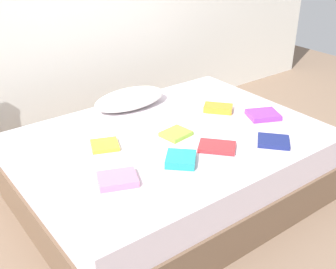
{
  "coord_description": "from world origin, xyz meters",
  "views": [
    {
      "loc": [
        -1.54,
        -2.0,
        1.81
      ],
      "look_at": [
        0.0,
        0.05,
        0.48
      ],
      "focal_mm": 45.05,
      "sensor_mm": 36.0,
      "label": 1
    }
  ],
  "objects_px": {
    "textbook_orange": "(218,108)",
    "textbook_navy": "(273,141)",
    "textbook_yellow": "(105,145)",
    "textbook_lime": "(176,134)",
    "bed": "(172,166)",
    "textbook_pink": "(117,179)",
    "textbook_teal": "(181,159)",
    "pillow": "(130,99)",
    "textbook_red": "(217,147)",
    "textbook_purple": "(263,115)"
  },
  "relations": [
    {
      "from": "textbook_orange",
      "to": "textbook_yellow",
      "type": "distance_m",
      "value": 0.96
    },
    {
      "from": "textbook_orange",
      "to": "textbook_red",
      "type": "relative_size",
      "value": 0.91
    },
    {
      "from": "pillow",
      "to": "textbook_purple",
      "type": "relative_size",
      "value": 2.7
    },
    {
      "from": "bed",
      "to": "textbook_purple",
      "type": "relative_size",
      "value": 9.2
    },
    {
      "from": "textbook_pink",
      "to": "textbook_purple",
      "type": "bearing_deg",
      "value": 25.69
    },
    {
      "from": "textbook_yellow",
      "to": "textbook_lime",
      "type": "relative_size",
      "value": 0.94
    },
    {
      "from": "textbook_purple",
      "to": "textbook_navy",
      "type": "xyz_separation_m",
      "value": [
        -0.25,
        -0.31,
        -0.0
      ]
    },
    {
      "from": "bed",
      "to": "textbook_orange",
      "type": "xyz_separation_m",
      "value": [
        0.51,
        0.1,
        0.28
      ]
    },
    {
      "from": "bed",
      "to": "textbook_navy",
      "type": "bearing_deg",
      "value": -47.53
    },
    {
      "from": "textbook_orange",
      "to": "textbook_yellow",
      "type": "height_order",
      "value": "textbook_orange"
    },
    {
      "from": "textbook_orange",
      "to": "textbook_navy",
      "type": "height_order",
      "value": "textbook_orange"
    },
    {
      "from": "textbook_pink",
      "to": "textbook_lime",
      "type": "relative_size",
      "value": 1.19
    },
    {
      "from": "bed",
      "to": "textbook_pink",
      "type": "bearing_deg",
      "value": -155.39
    },
    {
      "from": "pillow",
      "to": "textbook_purple",
      "type": "xyz_separation_m",
      "value": [
        0.68,
        -0.74,
        -0.05
      ]
    },
    {
      "from": "pillow",
      "to": "textbook_pink",
      "type": "distance_m",
      "value": 1.03
    },
    {
      "from": "pillow",
      "to": "textbook_teal",
      "type": "height_order",
      "value": "pillow"
    },
    {
      "from": "textbook_purple",
      "to": "textbook_yellow",
      "type": "height_order",
      "value": "textbook_purple"
    },
    {
      "from": "bed",
      "to": "textbook_lime",
      "type": "bearing_deg",
      "value": -70.1
    },
    {
      "from": "bed",
      "to": "textbook_red",
      "type": "bearing_deg",
      "value": -71.69
    },
    {
      "from": "bed",
      "to": "textbook_lime",
      "type": "relative_size",
      "value": 11.05
    },
    {
      "from": "textbook_navy",
      "to": "bed",
      "type": "bearing_deg",
      "value": -179.12
    },
    {
      "from": "textbook_pink",
      "to": "textbook_yellow",
      "type": "bearing_deg",
      "value": 91.82
    },
    {
      "from": "bed",
      "to": "pillow",
      "type": "height_order",
      "value": "pillow"
    },
    {
      "from": "textbook_orange",
      "to": "textbook_purple",
      "type": "distance_m",
      "value": 0.34
    },
    {
      "from": "bed",
      "to": "textbook_yellow",
      "type": "xyz_separation_m",
      "value": [
        -0.45,
        0.13,
        0.26
      ]
    },
    {
      "from": "textbook_orange",
      "to": "textbook_teal",
      "type": "height_order",
      "value": "textbook_orange"
    },
    {
      "from": "textbook_orange",
      "to": "textbook_teal",
      "type": "distance_m",
      "value": 0.81
    },
    {
      "from": "textbook_orange",
      "to": "textbook_pink",
      "type": "relative_size",
      "value": 0.98
    },
    {
      "from": "textbook_orange",
      "to": "textbook_purple",
      "type": "relative_size",
      "value": 0.97
    },
    {
      "from": "textbook_purple",
      "to": "pillow",
      "type": "bearing_deg",
      "value": 157.54
    },
    {
      "from": "textbook_orange",
      "to": "textbook_navy",
      "type": "bearing_deg",
      "value": -46.44
    },
    {
      "from": "textbook_teal",
      "to": "textbook_orange",
      "type": "bearing_deg",
      "value": 74.91
    },
    {
      "from": "pillow",
      "to": "textbook_teal",
      "type": "relative_size",
      "value": 3.33
    },
    {
      "from": "pillow",
      "to": "textbook_orange",
      "type": "distance_m",
      "value": 0.68
    },
    {
      "from": "textbook_red",
      "to": "textbook_yellow",
      "type": "height_order",
      "value": "textbook_red"
    },
    {
      "from": "textbook_red",
      "to": "textbook_purple",
      "type": "relative_size",
      "value": 1.06
    },
    {
      "from": "textbook_purple",
      "to": "textbook_teal",
      "type": "distance_m",
      "value": 0.89
    },
    {
      "from": "textbook_pink",
      "to": "textbook_yellow",
      "type": "height_order",
      "value": "textbook_pink"
    },
    {
      "from": "pillow",
      "to": "textbook_teal",
      "type": "xyz_separation_m",
      "value": [
        -0.2,
        -0.88,
        -0.05
      ]
    },
    {
      "from": "bed",
      "to": "textbook_teal",
      "type": "distance_m",
      "value": 0.46
    },
    {
      "from": "bed",
      "to": "textbook_pink",
      "type": "height_order",
      "value": "textbook_pink"
    },
    {
      "from": "textbook_orange",
      "to": "bed",
      "type": "bearing_deg",
      "value": -119.85
    },
    {
      "from": "bed",
      "to": "textbook_lime",
      "type": "height_order",
      "value": "textbook_lime"
    },
    {
      "from": "textbook_lime",
      "to": "textbook_teal",
      "type": "relative_size",
      "value": 1.03
    },
    {
      "from": "textbook_yellow",
      "to": "pillow",
      "type": "bearing_deg",
      "value": 64.94
    },
    {
      "from": "textbook_red",
      "to": "textbook_lime",
      "type": "xyz_separation_m",
      "value": [
        -0.1,
        0.3,
        0.0
      ]
    },
    {
      "from": "textbook_pink",
      "to": "textbook_lime",
      "type": "height_order",
      "value": "textbook_pink"
    },
    {
      "from": "textbook_pink",
      "to": "textbook_teal",
      "type": "height_order",
      "value": "textbook_teal"
    },
    {
      "from": "textbook_red",
      "to": "textbook_purple",
      "type": "height_order",
      "value": "textbook_purple"
    },
    {
      "from": "bed",
      "to": "pillow",
      "type": "distance_m",
      "value": 0.65
    }
  ]
}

